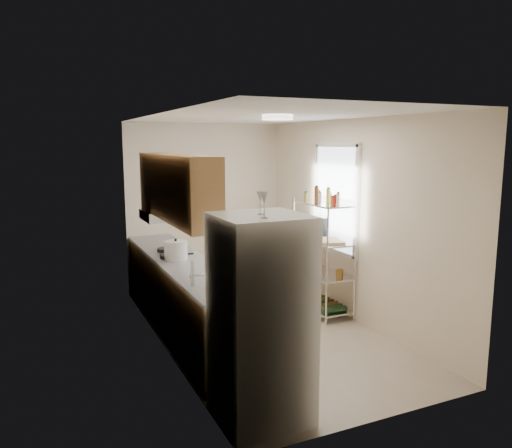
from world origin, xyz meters
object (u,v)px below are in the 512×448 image
at_px(frying_pan_large, 171,256).
at_px(cutting_board, 328,241).
at_px(rice_cooker, 176,250).
at_px(espresso_machine, 318,226).
at_px(refrigerator, 261,319).

relative_size(frying_pan_large, cutting_board, 0.60).
bearing_deg(rice_cooker, frying_pan_large, 108.63).
height_order(rice_cooker, espresso_machine, espresso_machine).
height_order(cutting_board, espresso_machine, espresso_machine).
bearing_deg(cutting_board, frying_pan_large, 167.74).
relative_size(refrigerator, espresso_machine, 6.37).
height_order(refrigerator, rice_cooker, refrigerator).
relative_size(refrigerator, rice_cooker, 6.22).
bearing_deg(espresso_machine, rice_cooker, 174.86).
bearing_deg(frying_pan_large, espresso_machine, 0.43).
xyz_separation_m(refrigerator, cutting_board, (1.87, 1.89, 0.16)).
xyz_separation_m(rice_cooker, espresso_machine, (2.09, 0.15, 0.13)).
height_order(refrigerator, espresso_machine, refrigerator).
bearing_deg(frying_pan_large, refrigerator, -87.14).
xyz_separation_m(refrigerator, rice_cooker, (-0.10, 2.21, 0.15)).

